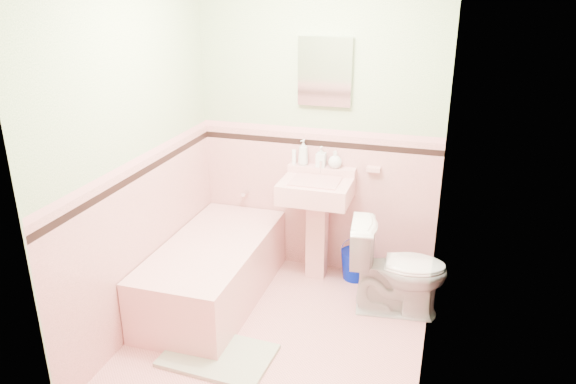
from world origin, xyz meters
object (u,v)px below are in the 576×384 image
(medicine_cabinet, at_px, (325,72))
(shoe, at_px, (206,342))
(sink, at_px, (315,231))
(soap_bottle_mid, at_px, (321,157))
(soap_bottle_right, at_px, (335,159))
(soap_bottle_left, at_px, (303,152))
(bathtub, at_px, (214,273))
(toilet, at_px, (398,268))
(bucket, at_px, (355,265))

(medicine_cabinet, xyz_separation_m, shoe, (-0.47, -1.37, -1.64))
(sink, bearing_deg, soap_bottle_mid, 92.69)
(soap_bottle_right, bearing_deg, soap_bottle_left, 180.00)
(bathtub, height_order, shoe, bathtub)
(toilet, bearing_deg, bathtub, 93.00)
(soap_bottle_left, distance_m, soap_bottle_right, 0.27)
(sink, height_order, soap_bottle_mid, soap_bottle_mid)
(bucket, height_order, shoe, bucket)
(soap_bottle_mid, relative_size, toilet, 0.23)
(soap_bottle_mid, xyz_separation_m, shoe, (-0.46, -1.34, -0.96))
(soap_bottle_left, height_order, soap_bottle_mid, soap_bottle_left)
(soap_bottle_right, bearing_deg, bathtub, -137.98)
(sink, relative_size, toilet, 1.21)
(toilet, bearing_deg, soap_bottle_left, 54.71)
(sink, relative_size, bucket, 3.53)
(bucket, bearing_deg, bathtub, -148.00)
(soap_bottle_mid, xyz_separation_m, toilet, (0.72, -0.48, -0.66))
(toilet, height_order, shoe, toilet)
(bathtub, xyz_separation_m, bucket, (1.01, 0.63, -0.10))
(sink, bearing_deg, bathtub, -142.07)
(soap_bottle_mid, bearing_deg, toilet, -33.60)
(soap_bottle_left, height_order, soap_bottle_right, soap_bottle_left)
(medicine_cabinet, bearing_deg, toilet, -35.55)
(medicine_cabinet, distance_m, soap_bottle_mid, 0.68)
(bathtub, height_order, soap_bottle_left, soap_bottle_left)
(sink, relative_size, medicine_cabinet, 1.66)
(bathtub, xyz_separation_m, soap_bottle_right, (0.79, 0.71, 0.78))
(bathtub, bearing_deg, medicine_cabinet, 47.42)
(medicine_cabinet, height_order, soap_bottle_left, medicine_cabinet)
(bathtub, bearing_deg, toilet, 9.51)
(soap_bottle_mid, bearing_deg, shoe, -109.00)
(medicine_cabinet, bearing_deg, soap_bottle_mid, -105.74)
(soap_bottle_left, distance_m, bucket, 1.04)
(soap_bottle_mid, bearing_deg, soap_bottle_left, 180.00)
(soap_bottle_right, xyz_separation_m, bucket, (0.22, -0.08, -0.88))
(medicine_cabinet, relative_size, bucket, 2.13)
(soap_bottle_right, xyz_separation_m, shoe, (-0.58, -1.34, -0.95))
(medicine_cabinet, xyz_separation_m, soap_bottle_right, (0.11, -0.03, -0.69))
(soap_bottle_mid, bearing_deg, medicine_cabinet, 74.26)
(soap_bottle_left, distance_m, soap_bottle_mid, 0.15)
(soap_bottle_left, bearing_deg, toilet, -28.78)
(sink, distance_m, shoe, 1.30)
(toilet, bearing_deg, soap_bottle_right, 45.07)
(sink, relative_size, soap_bottle_mid, 5.24)
(bucket, bearing_deg, medicine_cabinet, 161.32)
(soap_bottle_right, bearing_deg, medicine_cabinet, 164.48)
(soap_bottle_mid, height_order, bucket, soap_bottle_mid)
(soap_bottle_right, height_order, shoe, soap_bottle_right)
(soap_bottle_mid, bearing_deg, bathtub, -133.41)
(shoe, bearing_deg, bathtub, 116.76)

